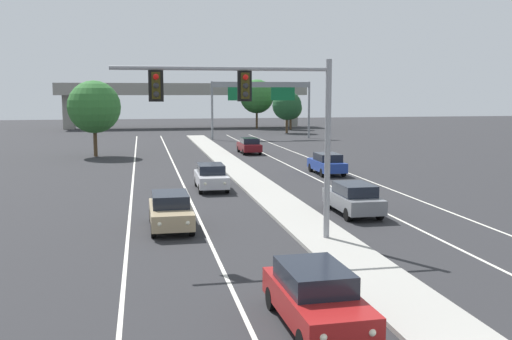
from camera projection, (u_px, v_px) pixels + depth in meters
median_island at (300, 218)px, 27.84m from camera, size 2.40×110.00×0.15m
lane_stripe_oncoming_center at (189, 198)px, 33.76m from camera, size 0.14×100.00×0.01m
lane_stripe_receding_center at (344, 192)px, 35.55m from camera, size 0.14×100.00×0.01m
edge_stripe_left at (131, 200)px, 33.13m from camera, size 0.14×100.00×0.01m
edge_stripe_right at (394, 191)px, 36.18m from camera, size 0.14×100.00×0.01m
overhead_signal_mast at (261, 110)px, 22.70m from camera, size 8.57×0.44×7.20m
car_oncoming_red at (316, 296)px, 15.04m from camera, size 1.93×4.51×1.58m
car_oncoming_tan at (170, 210)px, 26.04m from camera, size 1.85×4.48×1.58m
car_oncoming_silver at (211, 177)px, 36.58m from camera, size 1.87×4.49×1.58m
car_receding_grey at (353, 198)px, 29.05m from camera, size 1.83×4.47×1.58m
car_receding_blue at (327, 163)px, 43.43m from camera, size 1.85×4.48×1.58m
car_receding_darkred at (249, 145)px, 58.23m from camera, size 1.85×4.48×1.58m
highway_sign_gantry at (261, 92)px, 76.26m from camera, size 13.28×0.42×7.50m
overpass_bridge at (184, 94)px, 100.73m from camera, size 42.40×6.40×7.65m
tree_far_left_a at (94, 107)px, 55.10m from camera, size 4.98×4.98×7.20m
tree_far_right_c at (287, 105)px, 87.54m from camera, size 4.39×4.39×6.35m
tree_far_right_a at (257, 96)px, 98.95m from camera, size 5.74×5.74×8.30m
tree_far_right_b at (291, 108)px, 95.99m from camera, size 3.73×3.73×5.40m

